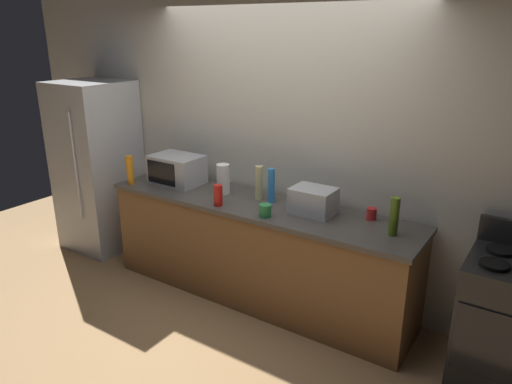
{
  "coord_description": "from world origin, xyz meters",
  "views": [
    {
      "loc": [
        2.11,
        -2.77,
        2.31
      ],
      "look_at": [
        0.0,
        0.4,
        1.0
      ],
      "focal_mm": 33.55,
      "sensor_mm": 36.0,
      "label": 1
    }
  ],
  "objects_px": {
    "bottle_olive_oil": "(394,216)",
    "mug_green": "(265,210)",
    "refrigerator": "(98,166)",
    "bottle_hot_sauce": "(218,195)",
    "paper_towel_roll": "(223,179)",
    "bottle_vinegar": "(259,183)",
    "toaster_oven": "(313,201)",
    "stove_range": "(508,324)",
    "microwave": "(177,169)",
    "bottle_spray_cleaner": "(271,185)",
    "mug_red": "(371,214)",
    "bottle_dish_soap": "(130,170)"
  },
  "relations": [
    {
      "from": "paper_towel_roll",
      "to": "bottle_olive_oil",
      "type": "relative_size",
      "value": 0.95
    },
    {
      "from": "bottle_vinegar",
      "to": "mug_green",
      "type": "height_order",
      "value": "bottle_vinegar"
    },
    {
      "from": "microwave",
      "to": "paper_towel_roll",
      "type": "bearing_deg",
      "value": 0.23
    },
    {
      "from": "bottle_spray_cleaner",
      "to": "bottle_dish_soap",
      "type": "bearing_deg",
      "value": -167.06
    },
    {
      "from": "toaster_oven",
      "to": "bottle_hot_sauce",
      "type": "bearing_deg",
      "value": -159.2
    },
    {
      "from": "paper_towel_roll",
      "to": "bottle_vinegar",
      "type": "height_order",
      "value": "bottle_vinegar"
    },
    {
      "from": "toaster_oven",
      "to": "bottle_vinegar",
      "type": "bearing_deg",
      "value": 175.2
    },
    {
      "from": "stove_range",
      "to": "bottle_spray_cleaner",
      "type": "relative_size",
      "value": 3.64
    },
    {
      "from": "stove_range",
      "to": "paper_towel_roll",
      "type": "bearing_deg",
      "value": 178.79
    },
    {
      "from": "refrigerator",
      "to": "microwave",
      "type": "distance_m",
      "value": 1.12
    },
    {
      "from": "bottle_hot_sauce",
      "to": "mug_green",
      "type": "xyz_separation_m",
      "value": [
        0.46,
        0.01,
        -0.04
      ]
    },
    {
      "from": "bottle_olive_oil",
      "to": "stove_range",
      "type": "bearing_deg",
      "value": 0.02
    },
    {
      "from": "stove_range",
      "to": "refrigerator",
      "type": "bearing_deg",
      "value": -180.0
    },
    {
      "from": "refrigerator",
      "to": "bottle_hot_sauce",
      "type": "xyz_separation_m",
      "value": [
        1.82,
        -0.22,
        0.09
      ]
    },
    {
      "from": "refrigerator",
      "to": "microwave",
      "type": "xyz_separation_m",
      "value": [
        1.11,
        0.05,
        0.13
      ]
    },
    {
      "from": "stove_range",
      "to": "mug_green",
      "type": "height_order",
      "value": "stove_range"
    },
    {
      "from": "mug_green",
      "to": "bottle_hot_sauce",
      "type": "bearing_deg",
      "value": -178.79
    },
    {
      "from": "microwave",
      "to": "bottle_hot_sauce",
      "type": "xyz_separation_m",
      "value": [
        0.71,
        -0.27,
        -0.04
      ]
    },
    {
      "from": "paper_towel_roll",
      "to": "mug_red",
      "type": "bearing_deg",
      "value": 6.34
    },
    {
      "from": "bottle_olive_oil",
      "to": "bottle_hot_sauce",
      "type": "xyz_separation_m",
      "value": [
        -1.41,
        -0.22,
        -0.05
      ]
    },
    {
      "from": "stove_range",
      "to": "bottle_hot_sauce",
      "type": "relative_size",
      "value": 5.99
    },
    {
      "from": "refrigerator",
      "to": "mug_red",
      "type": "distance_m",
      "value": 3.0
    },
    {
      "from": "microwave",
      "to": "mug_green",
      "type": "relative_size",
      "value": 4.79
    },
    {
      "from": "bottle_olive_oil",
      "to": "bottle_spray_cleaner",
      "type": "distance_m",
      "value": 1.09
    },
    {
      "from": "bottle_hot_sauce",
      "to": "bottle_dish_soap",
      "type": "bearing_deg",
      "value": 179.9
    },
    {
      "from": "bottle_spray_cleaner",
      "to": "bottle_vinegar",
      "type": "height_order",
      "value": "bottle_spray_cleaner"
    },
    {
      "from": "microwave",
      "to": "mug_red",
      "type": "xyz_separation_m",
      "value": [
        1.88,
        0.15,
        -0.09
      ]
    },
    {
      "from": "bottle_olive_oil",
      "to": "bottle_vinegar",
      "type": "distance_m",
      "value": 1.23
    },
    {
      "from": "toaster_oven",
      "to": "bottle_vinegar",
      "type": "xyz_separation_m",
      "value": [
        -0.55,
        0.05,
        0.04
      ]
    },
    {
      "from": "paper_towel_roll",
      "to": "bottle_hot_sauce",
      "type": "xyz_separation_m",
      "value": [
        0.15,
        -0.27,
        -0.04
      ]
    },
    {
      "from": "bottle_olive_oil",
      "to": "mug_green",
      "type": "height_order",
      "value": "bottle_olive_oil"
    },
    {
      "from": "stove_range",
      "to": "microwave",
      "type": "relative_size",
      "value": 2.25
    },
    {
      "from": "stove_range",
      "to": "bottle_dish_soap",
      "type": "bearing_deg",
      "value": -176.19
    },
    {
      "from": "stove_range",
      "to": "bottle_hot_sauce",
      "type": "bearing_deg",
      "value": -174.35
    },
    {
      "from": "refrigerator",
      "to": "bottle_hot_sauce",
      "type": "relative_size",
      "value": 9.98
    },
    {
      "from": "bottle_olive_oil",
      "to": "bottle_spray_cleaner",
      "type": "xyz_separation_m",
      "value": [
        -1.09,
        0.1,
        0.01
      ]
    },
    {
      "from": "bottle_vinegar",
      "to": "bottle_hot_sauce",
      "type": "height_order",
      "value": "bottle_vinegar"
    },
    {
      "from": "refrigerator",
      "to": "bottle_spray_cleaner",
      "type": "xyz_separation_m",
      "value": [
        2.14,
        0.1,
        0.15
      ]
    },
    {
      "from": "bottle_vinegar",
      "to": "mug_red",
      "type": "xyz_separation_m",
      "value": [
        0.99,
        0.09,
        -0.1
      ]
    },
    {
      "from": "toaster_oven",
      "to": "bottle_dish_soap",
      "type": "bearing_deg",
      "value": -171.17
    },
    {
      "from": "microwave",
      "to": "bottle_hot_sauce",
      "type": "bearing_deg",
      "value": -20.81
    },
    {
      "from": "refrigerator",
      "to": "toaster_oven",
      "type": "xyz_separation_m",
      "value": [
        2.56,
        0.06,
        0.1
      ]
    },
    {
      "from": "bottle_dish_soap",
      "to": "bottle_spray_cleaner",
      "type": "distance_m",
      "value": 1.42
    },
    {
      "from": "bottle_olive_oil",
      "to": "bottle_hot_sauce",
      "type": "relative_size",
      "value": 1.58
    },
    {
      "from": "bottle_spray_cleaner",
      "to": "bottle_vinegar",
      "type": "relative_size",
      "value": 1.01
    },
    {
      "from": "bottle_spray_cleaner",
      "to": "bottle_olive_oil",
      "type": "bearing_deg",
      "value": -5.16
    },
    {
      "from": "microwave",
      "to": "bottle_spray_cleaner",
      "type": "distance_m",
      "value": 1.03
    },
    {
      "from": "refrigerator",
      "to": "bottle_spray_cleaner",
      "type": "relative_size",
      "value": 6.06
    },
    {
      "from": "toaster_oven",
      "to": "bottle_dish_soap",
      "type": "distance_m",
      "value": 1.82
    },
    {
      "from": "bottle_vinegar",
      "to": "bottle_hot_sauce",
      "type": "relative_size",
      "value": 1.63
    }
  ]
}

